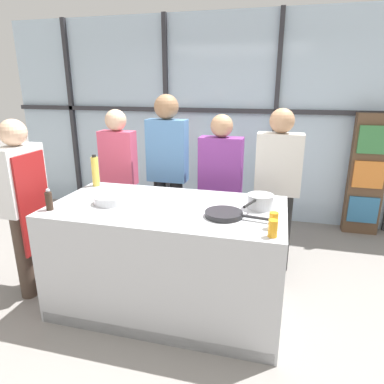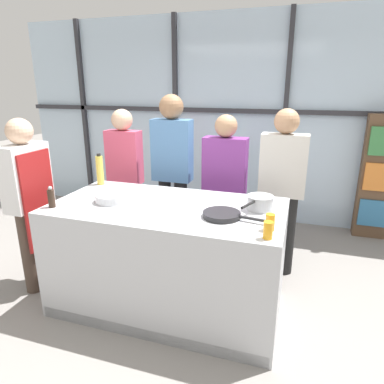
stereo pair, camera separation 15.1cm
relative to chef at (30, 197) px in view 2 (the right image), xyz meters
The scene contains 17 objects.
ground_plane 1.59m from the chef, ahead, with size 18.00×18.00×0.00m, color gray.
back_window_wall 2.80m from the chef, 61.91° to the left, with size 6.40×0.10×2.80m.
bookshelf 3.95m from the chef, 34.64° to the left, with size 0.42×0.19×1.55m.
demo_island 1.37m from the chef, ahead, with size 1.91×1.00×0.94m.
chef is the anchor object (origin of this frame).
spectator_far_left 1.07m from the chef, 65.80° to the left, with size 0.39×0.23×1.63m.
spectator_center_left 1.41m from the chef, 44.05° to the left, with size 0.42×0.25×1.79m.
spectator_center_right 1.86m from the chef, 31.72° to the left, with size 0.44×0.22×1.61m.
spectator_far_right 2.37m from the chef, 24.42° to the left, with size 0.44×0.23×1.67m.
frying_pan 1.79m from the chef, ahead, with size 0.51×0.28×0.04m.
saucepan 2.05m from the chef, ahead, with size 0.21×0.37×0.11m.
white_plate 0.94m from the chef, 17.19° to the left, with size 0.23×0.23×0.01m, color white.
mixing_bowl 0.82m from the chef, ahead, with size 0.26×0.26×0.07m.
oil_bottle 0.67m from the chef, 46.93° to the left, with size 0.07×0.07×0.31m.
pepper_grinder 0.50m from the chef, 27.40° to the right, with size 0.05×0.05×0.18m.
juice_glass_near 2.17m from the chef, ahead, with size 0.06×0.06×0.12m, color orange.
juice_glass_far 2.16m from the chef, ahead, with size 0.06×0.06×0.12m, color orange.
Camera 2 is at (1.00, -2.45, 1.88)m, focal length 32.00 mm.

